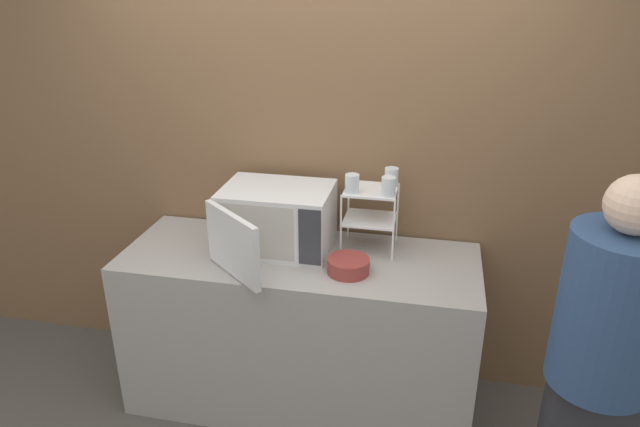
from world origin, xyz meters
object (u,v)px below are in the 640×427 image
at_px(dish_rack, 370,206).
at_px(glass_front_left, 352,184).
at_px(glass_back_right, 391,177).
at_px(bowl, 348,266).
at_px(microwave, 275,219).
at_px(person, 604,345).
at_px(glass_front_right, 388,187).

bearing_deg(dish_rack, glass_front_left, -141.41).
distance_m(glass_back_right, bowl, 0.52).
bearing_deg(microwave, person, -19.15).
distance_m(microwave, dish_rack, 0.50).
bearing_deg(person, bowl, 162.87).
bearing_deg(glass_front_left, person, -26.34).
xyz_separation_m(microwave, bowl, (0.42, -0.19, -0.13)).
xyz_separation_m(glass_front_left, person, (1.12, -0.56, -0.41)).
bearing_deg(glass_front_right, microwave, -177.68).
height_order(microwave, glass_front_right, glass_front_right).
distance_m(microwave, bowl, 0.48).
distance_m(glass_front_right, bowl, 0.44).
relative_size(glass_front_left, glass_back_right, 1.00).
xyz_separation_m(glass_front_left, bowl, (0.02, -0.22, -0.35)).
xyz_separation_m(glass_back_right, bowl, (-0.16, -0.36, -0.35)).
bearing_deg(dish_rack, microwave, -168.59).
bearing_deg(glass_front_right, bowl, -126.79).
bearing_deg(bowl, glass_back_right, 65.85).
bearing_deg(person, microwave, 160.85).
bearing_deg(glass_front_right, dish_rack, 141.53).
relative_size(bowl, person, 0.13).
relative_size(dish_rack, person, 0.21).
xyz_separation_m(dish_rack, glass_back_right, (0.10, 0.07, 0.14)).
bearing_deg(glass_back_right, dish_rack, -143.52).
distance_m(glass_front_left, glass_back_right, 0.23).
bearing_deg(glass_front_right, glass_front_left, 178.62).
xyz_separation_m(glass_front_left, glass_front_right, (0.18, -0.00, 0.00)).
bearing_deg(dish_rack, person, -31.17).
height_order(dish_rack, person, person).
distance_m(dish_rack, glass_back_right, 0.18).
xyz_separation_m(dish_rack, glass_front_left, (-0.09, -0.07, 0.14)).
relative_size(glass_front_right, bowl, 0.46).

